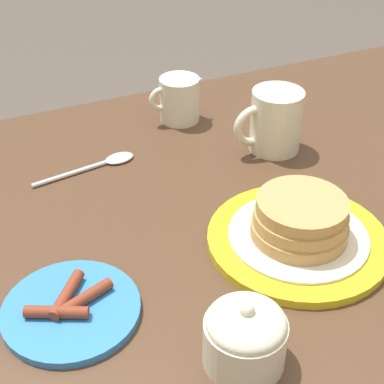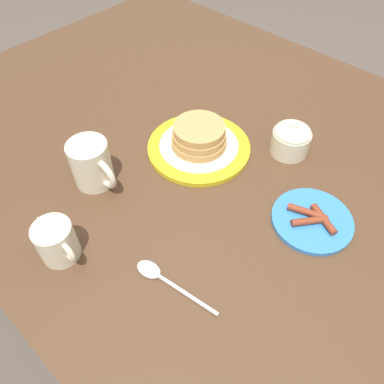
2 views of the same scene
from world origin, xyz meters
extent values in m
plane|color=#51473F|center=(0.00, 0.00, 0.00)|extent=(8.00, 8.00, 0.00)
cube|color=#4C3321|center=(0.00, 0.00, 0.72)|extent=(1.52, 1.08, 0.03)
cube|color=#4C3321|center=(-0.70, 0.48, 0.35)|extent=(0.07, 0.07, 0.70)
cylinder|color=gold|center=(-0.02, -0.03, 0.74)|extent=(0.24, 0.24, 0.01)
cylinder|color=beige|center=(-0.02, -0.03, 0.74)|extent=(0.18, 0.18, 0.00)
cylinder|color=tan|center=(-0.02, -0.03, 0.76)|extent=(0.13, 0.13, 0.02)
cylinder|color=tan|center=(-0.02, -0.03, 0.77)|extent=(0.12, 0.12, 0.02)
cylinder|color=tan|center=(-0.02, -0.03, 0.79)|extent=(0.12, 0.12, 0.02)
cylinder|color=#337AC6|center=(0.28, -0.04, 0.74)|extent=(0.16, 0.16, 0.01)
cylinder|color=brown|center=(0.27, -0.04, 0.75)|extent=(0.07, 0.04, 0.01)
cylinder|color=brown|center=(0.30, -0.03, 0.75)|extent=(0.07, 0.04, 0.01)
cylinder|color=brown|center=(0.28, -0.05, 0.75)|extent=(0.06, 0.06, 0.01)
cylinder|color=beige|center=(-0.12, -0.26, 0.78)|extent=(0.08, 0.08, 0.10)
torus|color=beige|center=(-0.07, -0.26, 0.78)|extent=(0.07, 0.01, 0.07)
cylinder|color=brown|center=(-0.12, -0.26, 0.82)|extent=(0.07, 0.07, 0.00)
cylinder|color=beige|center=(-0.01, -0.41, 0.77)|extent=(0.07, 0.07, 0.08)
cone|color=beige|center=(-0.05, -0.41, 0.80)|extent=(0.03, 0.03, 0.04)
torus|color=beige|center=(0.02, -0.41, 0.78)|extent=(0.04, 0.01, 0.04)
cylinder|color=beige|center=(0.14, 0.10, 0.76)|extent=(0.09, 0.09, 0.05)
ellipsoid|color=beige|center=(0.14, 0.10, 0.79)|extent=(0.08, 0.08, 0.03)
sphere|color=beige|center=(0.14, 0.10, 0.80)|extent=(0.02, 0.02, 0.02)
cylinder|color=silver|center=(0.21, -0.31, 0.73)|extent=(0.12, 0.02, 0.01)
ellipsoid|color=silver|center=(0.13, -0.33, 0.73)|extent=(0.05, 0.04, 0.01)
camera|label=1|loc=(0.35, 0.45, 1.23)|focal=55.00mm
camera|label=2|loc=(0.41, -0.51, 1.33)|focal=35.00mm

